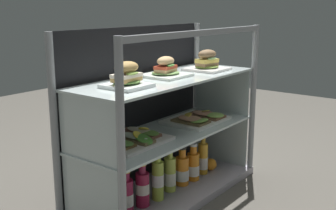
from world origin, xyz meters
TOP-DOWN VIEW (x-y plane):
  - ground_plane at (0.00, 0.00)m, footprint 6.00×6.00m
  - case_base_deck at (0.00, 0.00)m, footprint 1.14×0.43m
  - case_frame at (0.00, 0.11)m, footprint 1.14×0.43m
  - riser_lower_tier at (0.00, 0.00)m, footprint 1.07×0.36m
  - shelf_lower_glass at (0.00, 0.00)m, footprint 1.09×0.38m
  - riser_upper_tier at (0.00, 0.00)m, footprint 1.07×0.36m
  - shelf_upper_glass at (0.00, 0.00)m, footprint 1.09×0.38m
  - plated_roll_sandwich_mid_left at (-0.32, -0.02)m, footprint 0.18×0.18m
  - plated_roll_sandwich_center at (0.01, 0.02)m, footprint 0.21×0.21m
  - plated_roll_sandwich_left_of_center at (0.32, -0.02)m, footprint 0.21×0.21m
  - open_sandwich_tray_center at (-0.25, 0.02)m, footprint 0.34×0.27m
  - open_sandwich_tray_far_left at (0.25, -0.01)m, footprint 0.34×0.28m
  - juice_bottle_near_post at (-0.44, -0.01)m, footprint 0.07×0.07m
  - juice_bottle_back_center at (-0.32, -0.00)m, footprint 0.07×0.07m
  - juice_bottle_front_fourth at (-0.23, -0.02)m, footprint 0.07×0.07m
  - juice_bottle_front_left_end at (-0.13, -0.03)m, footprint 0.06×0.06m
  - juice_bottle_front_second at (-0.01, -0.02)m, footprint 0.06×0.06m
  - juice_bottle_tucked_behind at (0.09, -0.02)m, footprint 0.07×0.07m
  - juice_bottle_back_left at (0.18, -0.03)m, footprint 0.07×0.07m
  - juice_bottle_front_right_end at (0.29, -0.03)m, footprint 0.06×0.06m
  - orange_fruit_beside_bottles at (0.36, -0.04)m, footprint 0.07×0.07m

SIDE VIEW (x-z plane):
  - ground_plane at x=0.00m, z-range -0.02..0.00m
  - case_base_deck at x=0.00m, z-range 0.00..0.04m
  - orange_fruit_beside_bottles at x=0.36m, z-range 0.04..0.11m
  - juice_bottle_tucked_behind at x=0.09m, z-range 0.01..0.23m
  - juice_bottle_back_left at x=0.18m, z-range 0.01..0.23m
  - juice_bottle_near_post at x=-0.44m, z-range 0.01..0.23m
  - juice_bottle_back_center at x=-0.32m, z-range 0.02..0.23m
  - juice_bottle_front_right_end at x=0.29m, z-range 0.01..0.25m
  - juice_bottle_front_second at x=-0.01m, z-range 0.01..0.25m
  - juice_bottle_front_fourth at x=-0.23m, z-range 0.02..0.24m
  - juice_bottle_front_left_end at x=-0.13m, z-range 0.02..0.27m
  - riser_lower_tier at x=0.00m, z-range 0.04..0.34m
  - shelf_lower_glass at x=0.00m, z-range 0.34..0.36m
  - open_sandwich_tray_far_left at x=0.25m, z-range 0.34..0.40m
  - open_sandwich_tray_center at x=-0.25m, z-range 0.34..0.41m
  - case_frame at x=0.00m, z-range 0.04..0.92m
  - riser_upper_tier at x=0.00m, z-range 0.36..0.63m
  - shelf_upper_glass at x=0.00m, z-range 0.63..0.64m
  - plated_roll_sandwich_center at x=0.01m, z-range 0.62..0.72m
  - plated_roll_sandwich_left_of_center at x=0.32m, z-range 0.62..0.73m
  - plated_roll_sandwich_mid_left at x=-0.32m, z-range 0.63..0.74m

